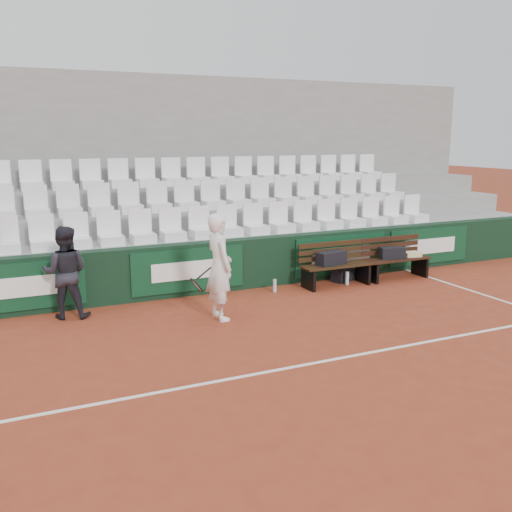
{
  "coord_description": "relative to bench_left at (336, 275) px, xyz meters",
  "views": [
    {
      "loc": [
        -3.41,
        -6.23,
        3.01
      ],
      "look_at": [
        0.55,
        2.4,
        1.0
      ],
      "focal_mm": 40.0,
      "sensor_mm": 36.0,
      "label": 1
    }
  ],
  "objects": [
    {
      "name": "sports_bag_ground",
      "position": [
        0.33,
        0.28,
        -0.08
      ],
      "size": [
        0.53,
        0.43,
        0.28
      ],
      "primitive_type": "cube",
      "rotation": [
        0.0,
        0.0,
        0.38
      ],
      "color": "black",
      "rests_on": "ground"
    },
    {
      "name": "water_bottle_near",
      "position": [
        -1.35,
        0.11,
        -0.1
      ],
      "size": [
        0.07,
        0.07,
        0.26
      ],
      "primitive_type": "cylinder",
      "color": "silver",
      "rests_on": "ground"
    },
    {
      "name": "ball_kid",
      "position": [
        -5.23,
        0.14,
        0.55
      ],
      "size": [
        0.9,
        0.8,
        1.56
      ],
      "primitive_type": "imported",
      "rotation": [
        0.0,
        0.0,
        2.82
      ],
      "color": "black",
      "rests_on": "ground"
    },
    {
      "name": "seat_row_back",
      "position": [
        -2.77,
        3.02,
        1.99
      ],
      "size": [
        11.9,
        0.44,
        0.63
      ],
      "primitive_type": "cube",
      "color": "white",
      "rests_on": "grandstand_tier_back"
    },
    {
      "name": "tennis_player",
      "position": [
        -2.92,
        -0.99,
        0.67
      ],
      "size": [
        0.73,
        0.68,
        1.78
      ],
      "color": "white",
      "rests_on": "ground"
    },
    {
      "name": "bench_right",
      "position": [
        1.5,
        -0.01,
        0.0
      ],
      "size": [
        1.5,
        0.56,
        0.45
      ],
      "primitive_type": "cube",
      "color": "black",
      "rests_on": "ground"
    },
    {
      "name": "sports_bag_right",
      "position": [
        1.39,
        -0.0,
        0.35
      ],
      "size": [
        0.56,
        0.37,
        0.24
      ],
      "primitive_type": "cube",
      "rotation": [
        0.0,
        0.0,
        -0.28
      ],
      "color": "black",
      "rests_on": "bench_right"
    },
    {
      "name": "water_bottle_far",
      "position": [
        0.26,
        -0.01,
        -0.09
      ],
      "size": [
        0.08,
        0.08,
        0.27
      ],
      "primitive_type": "cylinder",
      "color": "silver",
      "rests_on": "ground"
    },
    {
      "name": "grandstand_tier_back",
      "position": [
        -2.77,
        3.19,
        0.72
      ],
      "size": [
        18.0,
        0.95,
        1.9
      ],
      "primitive_type": "cube",
      "color": "gray",
      "rests_on": "ground"
    },
    {
      "name": "seat_row_mid",
      "position": [
        -2.77,
        2.07,
        1.54
      ],
      "size": [
        11.9,
        0.44,
        0.63
      ],
      "primitive_type": "cube",
      "color": "white",
      "rests_on": "grandstand_tier_mid"
    },
    {
      "name": "seat_row_front",
      "position": [
        -2.77,
        1.12,
        1.09
      ],
      "size": [
        11.9,
        0.44,
        0.63
      ],
      "primitive_type": "cube",
      "color": "white",
      "rests_on": "grandstand_tier_front"
    },
    {
      "name": "sports_bag_left",
      "position": [
        -0.11,
        0.03,
        0.36
      ],
      "size": [
        0.66,
        0.37,
        0.27
      ],
      "primitive_type": "cube",
      "rotation": [
        0.0,
        0.0,
        0.17
      ],
      "color": "black",
      "rests_on": "bench_left"
    },
    {
      "name": "ground",
      "position": [
        -2.77,
        -3.33,
        -0.23
      ],
      "size": [
        80.0,
        80.0,
        0.0
      ],
      "primitive_type": "plane",
      "color": "maroon",
      "rests_on": "ground"
    },
    {
      "name": "bench_left",
      "position": [
        0.0,
        0.0,
        0.0
      ],
      "size": [
        1.5,
        0.56,
        0.45
      ],
      "primitive_type": "cube",
      "color": "#311E0E",
      "rests_on": "ground"
    },
    {
      "name": "towel",
      "position": [
        1.91,
        -0.01,
        0.27
      ],
      "size": [
        0.39,
        0.3,
        0.1
      ],
      "primitive_type": "cube",
      "rotation": [
        0.0,
        0.0,
        -0.14
      ],
      "color": "beige",
      "rests_on": "bench_right"
    },
    {
      "name": "back_barrier",
      "position": [
        -2.71,
        0.66,
        0.28
      ],
      "size": [
        18.0,
        0.34,
        1.0
      ],
      "color": "black",
      "rests_on": "ground"
    },
    {
      "name": "court_baseline",
      "position": [
        -2.77,
        -3.33,
        -0.22
      ],
      "size": [
        18.0,
        0.06,
        0.01
      ],
      "primitive_type": "cube",
      "color": "white",
      "rests_on": "ground"
    },
    {
      "name": "grandstand_tier_front",
      "position": [
        -2.77,
        1.29,
        0.28
      ],
      "size": [
        18.0,
        0.95,
        1.0
      ],
      "primitive_type": "cube",
      "color": "#969694",
      "rests_on": "ground"
    },
    {
      "name": "grandstand_rear_wall",
      "position": [
        -2.77,
        3.82,
        1.98
      ],
      "size": [
        18.0,
        0.3,
        4.4
      ],
      "primitive_type": "cube",
      "color": "gray",
      "rests_on": "ground"
    },
    {
      "name": "grandstand_tier_mid",
      "position": [
        -2.77,
        2.24,
        0.5
      ],
      "size": [
        18.0,
        0.95,
        1.45
      ],
      "primitive_type": "cube",
      "color": "gray",
      "rests_on": "ground"
    }
  ]
}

